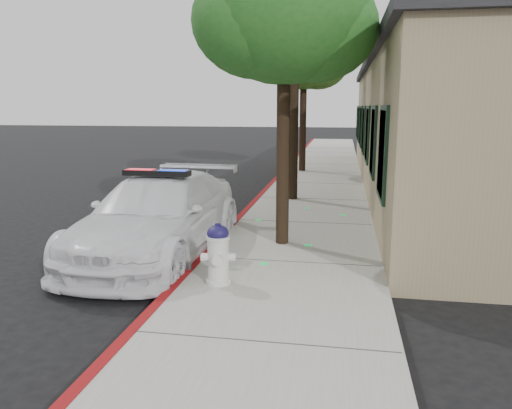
% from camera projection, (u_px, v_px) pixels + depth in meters
% --- Properties ---
extents(ground, '(120.00, 120.00, 0.00)m').
position_uv_depth(ground, '(198.00, 265.00, 8.82)').
color(ground, black).
rests_on(ground, ground).
extents(sidewalk, '(3.20, 60.00, 0.15)m').
position_uv_depth(sidewalk, '(302.00, 225.00, 11.44)').
color(sidewalk, gray).
rests_on(sidewalk, ground).
extents(red_curb, '(0.14, 60.00, 0.16)m').
position_uv_depth(red_curb, '(237.00, 222.00, 11.70)').
color(red_curb, maroon).
rests_on(red_curb, ground).
extents(clapboard_building, '(7.30, 20.89, 4.24)m').
position_uv_depth(clapboard_building, '(477.00, 127.00, 15.98)').
color(clapboard_building, '#857757').
rests_on(clapboard_building, ground).
extents(police_car, '(2.28, 5.25, 1.62)m').
position_uv_depth(police_car, '(159.00, 216.00, 9.30)').
color(police_car, white).
rests_on(police_car, ground).
extents(fire_hydrant, '(0.53, 0.46, 0.92)m').
position_uv_depth(fire_hydrant, '(218.00, 254.00, 7.39)').
color(fire_hydrant, silver).
rests_on(fire_hydrant, sidewalk).
extents(street_tree_near, '(3.33, 3.05, 5.59)m').
position_uv_depth(street_tree_near, '(285.00, 18.00, 8.88)').
color(street_tree_near, black).
rests_on(street_tree_near, sidewalk).
extents(street_tree_mid, '(3.73, 3.50, 6.69)m').
position_uv_depth(street_tree_mid, '(296.00, 15.00, 13.39)').
color(street_tree_mid, black).
rests_on(street_tree_mid, sidewalk).
extents(street_tree_far, '(3.41, 3.15, 5.95)m').
position_uv_depth(street_tree_far, '(305.00, 59.00, 19.71)').
color(street_tree_far, black).
rests_on(street_tree_far, sidewalk).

